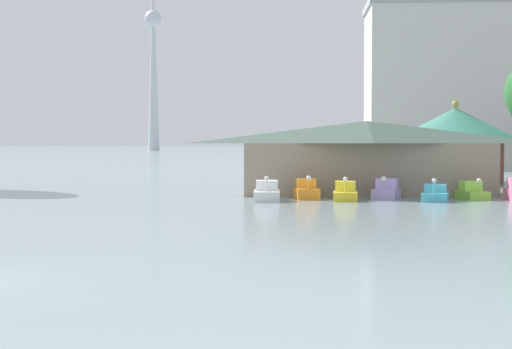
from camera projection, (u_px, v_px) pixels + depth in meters
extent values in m
cube|color=white|center=(267.00, 196.00, 49.23)|extent=(1.75, 3.00, 0.65)
cube|color=white|center=(267.00, 185.00, 49.57)|extent=(1.45, 1.37, 0.67)
cylinder|color=white|center=(267.00, 186.00, 48.02)|extent=(0.14, 0.14, 0.71)
sphere|color=white|center=(267.00, 178.00, 48.00)|extent=(0.31, 0.31, 0.31)
cube|color=orange|center=(306.00, 194.00, 50.88)|extent=(1.82, 2.59, 0.73)
cube|color=gold|center=(306.00, 183.00, 51.15)|extent=(1.41, 1.25, 0.64)
cylinder|color=orange|center=(309.00, 185.00, 49.90)|extent=(0.14, 0.14, 0.56)
sphere|color=white|center=(309.00, 178.00, 49.88)|extent=(0.33, 0.33, 0.33)
cube|color=yellow|center=(345.00, 196.00, 49.63)|extent=(1.74, 3.06, 0.59)
cube|color=yellow|center=(345.00, 186.00, 49.98)|extent=(1.40, 1.42, 0.66)
cylinder|color=yellow|center=(345.00, 187.00, 48.43)|extent=(0.14, 0.14, 0.71)
sphere|color=white|center=(345.00, 179.00, 48.41)|extent=(0.30, 0.30, 0.30)
cube|color=#B299D8|center=(386.00, 194.00, 50.81)|extent=(2.23, 2.61, 0.68)
cube|color=#C8ADF0|center=(387.00, 183.00, 51.04)|extent=(1.61, 1.38, 0.70)
cylinder|color=#B299D8|center=(383.00, 186.00, 49.96)|extent=(0.14, 0.14, 0.51)
sphere|color=white|center=(383.00, 179.00, 49.94)|extent=(0.38, 0.38, 0.38)
cube|color=#4CB7CC|center=(435.00, 197.00, 49.05)|extent=(2.23, 3.07, 0.56)
cube|color=#5DCDE2|center=(436.00, 188.00, 49.36)|extent=(1.63, 1.53, 0.52)
cylinder|color=#4CB7CC|center=(434.00, 188.00, 47.97)|extent=(0.14, 0.14, 0.69)
sphere|color=white|center=(434.00, 180.00, 47.95)|extent=(0.29, 0.29, 0.29)
cube|color=#8CCC3F|center=(472.00, 195.00, 50.50)|extent=(1.96, 2.61, 0.57)
cube|color=#A0E24F|center=(470.00, 186.00, 50.76)|extent=(1.46, 1.31, 0.64)
cylinder|color=#8CCC3F|center=(479.00, 187.00, 49.56)|extent=(0.14, 0.14, 0.57)
sphere|color=white|center=(479.00, 181.00, 49.54)|extent=(0.32, 0.32, 0.32)
cube|color=gray|center=(367.00, 169.00, 55.36)|extent=(17.66, 5.95, 3.74)
pyramid|color=#42564C|center=(367.00, 132.00, 55.25)|extent=(19.07, 6.84, 1.64)
cylinder|color=brown|center=(455.00, 161.00, 72.36)|extent=(8.97, 8.97, 4.17)
cone|color=#387F6B|center=(455.00, 123.00, 72.22)|extent=(11.72, 11.72, 2.96)
sphere|color=#B7993D|center=(456.00, 104.00, 72.14)|extent=(0.70, 0.70, 0.70)
cube|color=beige|center=(482.00, 89.00, 115.85)|extent=(34.74, 12.38, 24.21)
cube|color=#999993|center=(483.00, 6.00, 115.33)|extent=(35.44, 12.62, 1.00)
cone|color=silver|center=(153.00, 54.00, 394.48)|extent=(5.93, 5.93, 101.00)
sphere|color=silver|center=(153.00, 19.00, 393.73)|extent=(8.84, 8.84, 8.84)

